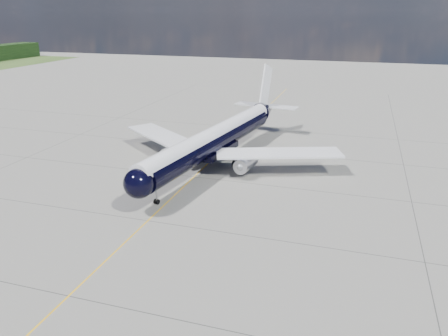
{
  "coord_description": "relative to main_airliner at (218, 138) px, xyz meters",
  "views": [
    {
      "loc": [
        22.29,
        -31.14,
        23.25
      ],
      "look_at": [
        6.4,
        19.47,
        4.0
      ],
      "focal_mm": 35.0,
      "sensor_mm": 36.0,
      "label": 1
    }
  ],
  "objects": [
    {
      "name": "main_airliner",
      "position": [
        0.0,
        0.0,
        0.0
      ],
      "size": [
        38.54,
        47.3,
        13.69
      ],
      "rotation": [
        0.0,
        0.0,
        -0.15
      ],
      "color": "black",
      "rests_on": "ground"
    },
    {
      "name": "taxiway_centerline",
      "position": [
        -1.51,
        -6.68,
        -4.25
      ],
      "size": [
        0.16,
        160.0,
        0.01
      ],
      "primitive_type": "cube",
      "color": "#FFBA0D",
      "rests_on": "ground"
    },
    {
      "name": "ground",
      "position": [
        -1.51,
        -1.68,
        -4.25
      ],
      "size": [
        320.0,
        320.0,
        0.0
      ],
      "primitive_type": "plane",
      "color": "gray",
      "rests_on": "ground"
    }
  ]
}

